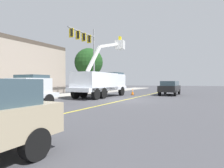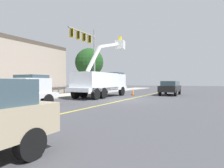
# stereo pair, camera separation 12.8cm
# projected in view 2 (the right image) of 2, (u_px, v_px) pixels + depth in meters

# --- Properties ---
(ground) EXTENTS (120.00, 120.00, 0.00)m
(ground) POSITION_uv_depth(u_px,v_px,m) (123.00, 100.00, 16.48)
(ground) COLOR #47474C
(sidewalk_far_side) EXTENTS (59.80, 13.16, 0.12)m
(sidewalk_far_side) POSITION_uv_depth(u_px,v_px,m) (54.00, 96.00, 20.16)
(sidewalk_far_side) COLOR #B2ADA3
(sidewalk_far_side) RESTS_ON ground
(lane_centre_stripe) EXTENTS (49.38, 8.16, 0.01)m
(lane_centre_stripe) POSITION_uv_depth(u_px,v_px,m) (123.00, 100.00, 16.48)
(lane_centre_stripe) COLOR yellow
(lane_centre_stripe) RESTS_ON ground
(utility_bucket_truck) EXTENTS (8.49, 4.17, 6.45)m
(utility_bucket_truck) POSITION_uv_depth(u_px,v_px,m) (102.00, 82.00, 20.09)
(utility_bucket_truck) COLOR white
(utility_bucket_truck) RESTS_ON ground
(service_pickup_truck) EXTENTS (5.86, 2.97, 2.06)m
(service_pickup_truck) POSITION_uv_depth(u_px,v_px,m) (10.00, 91.00, 10.86)
(service_pickup_truck) COLOR silver
(service_pickup_truck) RESTS_ON ground
(passing_minivan) EXTENTS (5.04, 2.64, 1.69)m
(passing_minivan) POSITION_uv_depth(u_px,v_px,m) (170.00, 87.00, 22.82)
(passing_minivan) COLOR black
(passing_minivan) RESTS_ON ground
(traffic_cone_mid_front) EXTENTS (0.40, 0.40, 0.76)m
(traffic_cone_mid_front) POSITION_uv_depth(u_px,v_px,m) (133.00, 92.00, 22.83)
(traffic_cone_mid_front) COLOR black
(traffic_cone_mid_front) RESTS_ON ground
(traffic_signal_mast) EXTENTS (5.38, 1.15, 8.61)m
(traffic_signal_mast) POSITION_uv_depth(u_px,v_px,m) (87.00, 47.00, 23.83)
(traffic_signal_mast) COLOR gray
(traffic_signal_mast) RESTS_ON ground
(street_tree_right) EXTENTS (4.40, 4.40, 6.82)m
(street_tree_right) POSITION_uv_depth(u_px,v_px,m) (89.00, 62.00, 29.51)
(street_tree_right) COLOR brown
(street_tree_right) RESTS_ON ground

